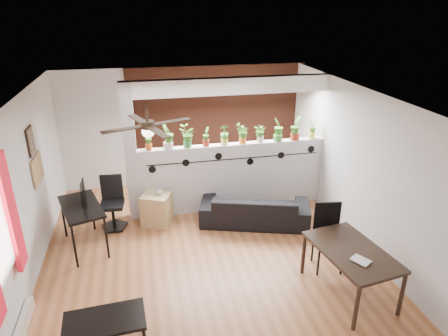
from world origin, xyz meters
TOP-DOWN VIEW (x-y plane):
  - room_shell at (0.00, 0.00)m, footprint 6.30×7.10m
  - partition_wall at (0.80, 1.50)m, footprint 3.60×0.18m
  - ceiling_header at (0.80, 1.50)m, footprint 3.60×0.18m
  - pier_column at (-1.11, 1.50)m, footprint 0.22×0.20m
  - brick_panel at (0.80, 2.97)m, footprint 3.90×0.05m
  - vine_decal at (0.80, 1.40)m, footprint 3.31×0.01m
  - baseboard_heater at (-2.54, -1.20)m, footprint 0.08×1.00m
  - corkboard at (-2.58, 0.95)m, footprint 0.03×0.60m
  - framed_art at (-2.58, 0.90)m, footprint 0.03×0.34m
  - ceiling_fan at (-0.80, -0.30)m, footprint 1.19×1.19m
  - potted_plant_0 at (-0.78, 1.50)m, footprint 0.17×0.20m
  - potted_plant_1 at (-0.43, 1.50)m, footprint 0.33×0.32m
  - potted_plant_2 at (-0.08, 1.50)m, footprint 0.22×0.19m
  - potted_plant_3 at (0.27, 1.50)m, footprint 0.20×0.22m
  - potted_plant_4 at (0.62, 1.50)m, footprint 0.21×0.18m
  - potted_plant_5 at (0.98, 1.50)m, footprint 0.24×0.24m
  - potted_plant_6 at (1.33, 1.50)m, footprint 0.23×0.23m
  - potted_plant_7 at (1.68, 1.50)m, footprint 0.31×0.32m
  - potted_plant_8 at (2.03, 1.50)m, footprint 0.32×0.32m
  - potted_plant_9 at (2.38, 1.50)m, footprint 0.22×0.22m
  - sofa at (1.05, 0.83)m, footprint 2.04×1.28m
  - cube_shelf at (-0.73, 1.16)m, footprint 0.63×0.60m
  - cup at (-0.68, 1.16)m, footprint 0.15×0.15m
  - computer_desk at (-1.95, 0.64)m, footprint 0.87×1.21m
  - monitor at (-1.95, 0.79)m, footprint 0.30×0.09m
  - office_chair at (-1.51, 1.22)m, footprint 0.50×0.50m
  - dining_table at (1.79, -1.34)m, footprint 0.99×1.42m
  - book at (1.69, -1.64)m, footprint 0.27×0.29m
  - folding_chair at (1.78, -0.64)m, footprint 0.49×0.49m
  - coffee_table at (-1.49, -1.65)m, footprint 0.97×0.58m

SIDE VIEW (x-z plane):
  - baseboard_heater at x=-2.54m, z-range 0.00..0.18m
  - sofa at x=1.05m, z-range 0.00..0.56m
  - cube_shelf at x=-0.73m, z-range 0.00..0.60m
  - coffee_table at x=-1.49m, z-range 0.17..0.61m
  - office_chair at x=-1.51m, z-range -0.06..0.91m
  - folding_chair at x=1.78m, z-range 0.09..1.14m
  - dining_table at x=1.79m, z-range 0.28..1.00m
  - cup at x=-0.68m, z-range 0.60..0.70m
  - partition_wall at x=0.80m, z-range 0.00..1.35m
  - computer_desk at x=-1.95m, z-range 0.32..1.11m
  - book at x=1.69m, z-range 0.72..0.74m
  - monitor at x=-1.95m, z-range 0.79..0.96m
  - vine_decal at x=0.80m, z-range 0.93..1.23m
  - room_shell at x=0.00m, z-range -0.15..2.75m
  - pier_column at x=-1.11m, z-range 0.00..2.60m
  - brick_panel at x=0.80m, z-range 0.00..2.60m
  - corkboard at x=-2.58m, z-range 1.12..1.58m
  - potted_plant_0 at x=-0.78m, z-range 1.36..1.72m
  - potted_plant_9 at x=2.38m, z-range 1.36..1.72m
  - potted_plant_3 at x=0.27m, z-range 1.36..1.73m
  - potted_plant_6 at x=1.33m, z-range 1.36..1.73m
  - potted_plant_5 at x=0.98m, z-range 1.36..1.75m
  - potted_plant_4 at x=0.62m, z-range 1.36..1.75m
  - potted_plant_2 at x=-0.08m, z-range 1.36..1.78m
  - potted_plant_7 at x=1.68m, z-range 1.36..1.83m
  - potted_plant_8 at x=2.03m, z-range 1.36..1.84m
  - potted_plant_1 at x=-0.43m, z-range 1.36..1.85m
  - framed_art at x=-2.58m, z-range 1.63..2.07m
  - ceiling_fan at x=-0.80m, z-range 2.10..2.53m
  - ceiling_header at x=0.80m, z-range 2.30..2.60m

